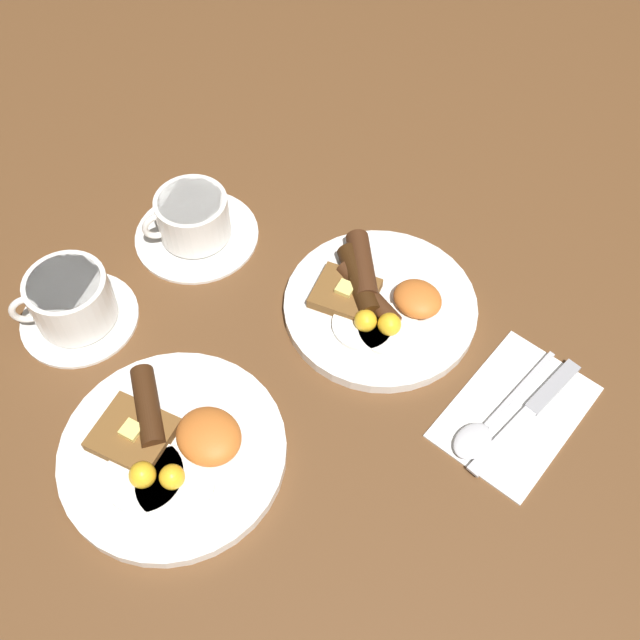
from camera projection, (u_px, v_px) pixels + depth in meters
ground_plane at (380, 310)px, 0.92m from camera, size 3.00×3.00×0.00m
breakfast_plate_near at (378, 302)px, 0.91m from camera, size 0.24×0.24×0.04m
breakfast_plate_far at (172, 449)px, 0.80m from camera, size 0.24×0.24×0.05m
teacup_near at (194, 222)px, 0.96m from camera, size 0.16×0.16×0.07m
teacup_far at (72, 303)px, 0.88m from camera, size 0.14×0.14×0.07m
napkin at (515, 411)px, 0.84m from camera, size 0.13×0.19×0.01m
knife at (532, 410)px, 0.83m from camera, size 0.03×0.19×0.01m
spoon at (483, 430)px, 0.82m from camera, size 0.04×0.18×0.01m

